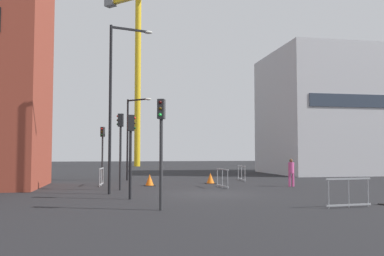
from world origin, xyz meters
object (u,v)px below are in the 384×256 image
Objects in this scene: construction_crane at (140,50)px; streetlamp_short at (131,130)px; pedestrian_walking at (291,170)px; traffic_cone_on_verge at (150,180)px; traffic_light_island at (131,142)px; streetlamp_tall at (116,94)px; traffic_light_far at (102,144)px; traffic_light_crosswalk at (161,135)px; traffic_light_corner at (120,139)px; traffic_cone_orange at (210,179)px.

construction_crane is 34.43m from streetlamp_short.
traffic_cone_on_verge is (-8.26, 2.03, -0.63)m from pedestrian_walking.
construction_crane reaches higher than traffic_light_island.
streetlamp_tall is 2.16× the size of traffic_light_far.
traffic_light_crosswalk is 3.80m from traffic_light_island.
traffic_light_island is (-2.72, -43.72, -14.83)m from construction_crane.
pedestrian_walking is (6.93, -38.54, -16.35)m from construction_crane.
construction_crane is 6.84× the size of traffic_light_far.
traffic_light_crosswalk is at bearing -134.49° from pedestrian_walking.
traffic_light_island reaches higher than traffic_cone_on_verge.
streetlamp_short reaches higher than traffic_light_corner.
pedestrian_walking is at bearing -36.55° from traffic_cone_orange.
streetlamp_tall reaches higher than streetlamp_short.
traffic_light_corner is at bearing 82.29° from streetlamp_tall.
traffic_light_corner is (-0.82, -7.70, -0.88)m from streetlamp_short.
traffic_cone_orange is at bearing 56.86° from traffic_light_island.
streetlamp_short reaches higher than traffic_light_island.
construction_crane reaches higher than streetlamp_tall.
streetlamp_tall reaches higher than traffic_light_corner.
traffic_light_corner is 7.38m from traffic_cone_orange.
streetlamp_tall is 12.21× the size of traffic_cone_orange.
pedestrian_walking is at bearing -13.83° from traffic_cone_on_verge.
streetlamp_tall is 3.52m from traffic_light_island.
construction_crane is 38.67× the size of traffic_cone_orange.
construction_crane is 39.36m from traffic_cone_orange.
traffic_cone_orange is (7.03, -3.95, -2.28)m from traffic_light_far.
streetlamp_short is 8.52× the size of traffic_cone_on_verge.
traffic_cone_orange is 0.98× the size of traffic_cone_on_verge.
pedestrian_walking is (11.25, -7.08, -1.64)m from traffic_light_far.
streetlamp_tall reaches higher than traffic_cone_orange.
traffic_light_island is (-0.94, 3.68, -0.15)m from traffic_light_crosswalk.
pedestrian_walking reaches higher than traffic_cone_on_verge.
traffic_light_far is 13.39m from pedestrian_walking.
pedestrian_walking reaches higher than traffic_cone_orange.
traffic_light_crosswalk reaches higher than traffic_light_island.
traffic_cone_on_verge is (0.46, 10.90, -2.30)m from traffic_light_crosswalk.
pedestrian_walking is (9.23, -7.02, -2.68)m from streetlamp_short.
traffic_light_far is 6.29m from traffic_cone_on_verge.
traffic_light_corner reaches higher than traffic_cone_orange.
traffic_light_crosswalk is 2.37× the size of pedestrian_walking.
pedestrian_walking is 8.53m from traffic_cone_on_verge.
traffic_light_far reaches higher than traffic_cone_orange.
traffic_light_corner is 8.31m from traffic_light_crosswalk.
streetlamp_tall is 9.89m from streetlamp_short.
construction_crane is 46.25m from traffic_light_island.
streetlamp_short reaches higher than traffic_cone_orange.
traffic_light_far is at bearing 150.66° from traffic_cone_orange.
pedestrian_walking is at bearing -37.26° from streetlamp_short.
traffic_light_island is at bearing -84.95° from traffic_light_corner.
streetlamp_short is at bearing -1.65° from traffic_light_far.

